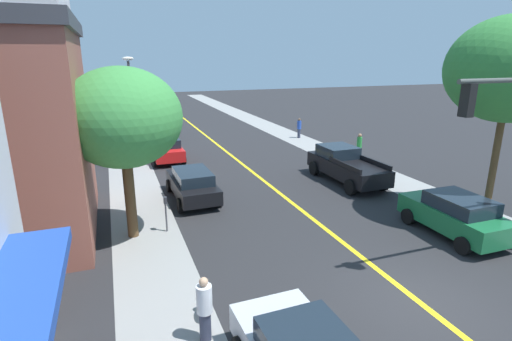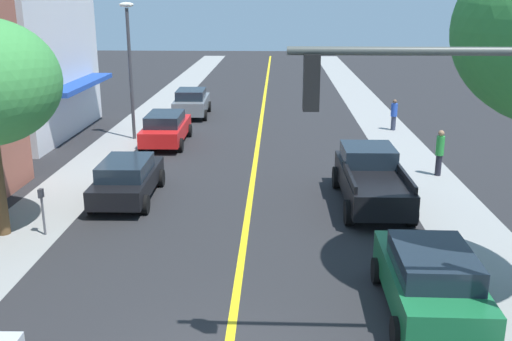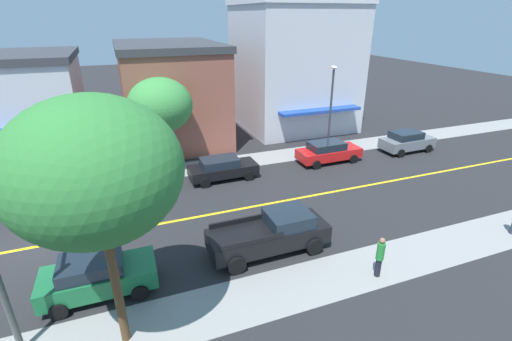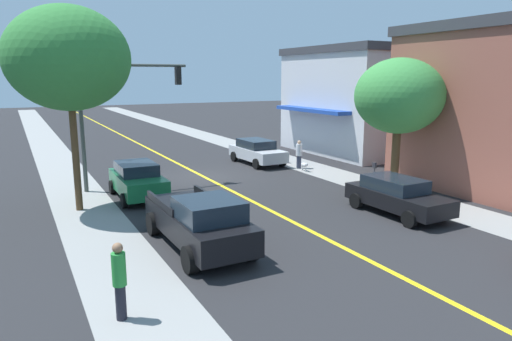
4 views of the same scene
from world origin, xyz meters
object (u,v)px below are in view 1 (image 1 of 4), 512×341
at_px(street_lamp, 131,97).
at_px(red_sedan_left_curb, 165,148).
at_px(pedestrian_blue_shirt, 299,128).
at_px(street_tree_right_corner, 123,118).
at_px(pedestrian_green_shirt, 359,146).
at_px(small_dog, 204,306).
at_px(grey_sedan_left_curb, 156,130).
at_px(green_sedan_right_curb, 455,214).
at_px(pedestrian_white_shirt, 205,308).
at_px(street_tree_left_near, 510,70).
at_px(black_sedan_left_curb, 192,184).
at_px(parking_meter, 166,209).
at_px(black_pickup_truck, 345,165).

distance_m(street_lamp, red_sedan_left_curb, 3.88).
bearing_deg(pedestrian_blue_shirt, street_tree_right_corner, -143.02).
bearing_deg(red_sedan_left_curb, pedestrian_green_shirt, -112.84).
height_order(street_lamp, small_dog, street_lamp).
distance_m(grey_sedan_left_curb, green_sedan_right_curb, 23.94).
bearing_deg(street_tree_right_corner, pedestrian_white_shirt, -79.25).
height_order(street_tree_left_near, red_sedan_left_curb, street_tree_left_near).
height_order(grey_sedan_left_curb, black_sedan_left_curb, grey_sedan_left_curb).
distance_m(green_sedan_right_curb, small_dog, 10.26).
xyz_separation_m(street_lamp, pedestrian_green_shirt, (13.56, -5.81, -3.07)).
distance_m(street_tree_left_near, green_sedan_right_curb, 5.96).
xyz_separation_m(street_tree_right_corner, green_sedan_right_curb, (11.54, -4.16, -3.68)).
distance_m(parking_meter, black_pickup_truck, 10.57).
bearing_deg(parking_meter, street_lamp, 91.29).
bearing_deg(small_dog, street_tree_right_corner, 20.96).
height_order(parking_meter, pedestrian_blue_shirt, pedestrian_blue_shirt).
xyz_separation_m(parking_meter, pedestrian_blue_shirt, (13.06, 14.83, -0.07)).
relative_size(red_sedan_left_curb, pedestrian_blue_shirt, 2.85).
relative_size(street_tree_left_near, parking_meter, 5.70).
distance_m(street_tree_left_near, street_lamp, 20.59).
xyz_separation_m(street_lamp, red_sedan_left_curb, (1.82, -1.07, -3.26)).
relative_size(green_sedan_right_curb, pedestrian_blue_shirt, 2.56).
distance_m(green_sedan_right_curb, pedestrian_white_shirt, 10.58).
relative_size(street_tree_right_corner, black_pickup_truck, 1.16).
bearing_deg(pedestrian_white_shirt, pedestrian_blue_shirt, -30.84).
relative_size(black_pickup_truck, pedestrian_blue_shirt, 3.30).
bearing_deg(black_pickup_truck, small_dog, 131.35).
relative_size(street_tree_right_corner, grey_sedan_left_curb, 1.48).
distance_m(pedestrian_blue_shirt, pedestrian_green_shirt, 8.28).
xyz_separation_m(black_sedan_left_curb, black_pickup_truck, (8.38, -0.08, 0.14)).
xyz_separation_m(red_sedan_left_curb, green_sedan_right_curb, (8.73, -15.42, 0.03)).
relative_size(street_tree_right_corner, street_lamp, 0.96).
relative_size(red_sedan_left_curb, pedestrian_white_shirt, 2.77).
bearing_deg(street_tree_right_corner, small_dog, -76.16).
relative_size(black_sedan_left_curb, pedestrian_white_shirt, 2.63).
xyz_separation_m(red_sedan_left_curb, small_dog, (-1.39, -17.03, -0.45)).
bearing_deg(red_sedan_left_curb, green_sedan_right_curb, -151.34).
height_order(street_tree_right_corner, street_lamp, street_lamp).
bearing_deg(parking_meter, pedestrian_white_shirt, -90.07).
relative_size(street_tree_left_near, pedestrian_blue_shirt, 4.95).
bearing_deg(black_sedan_left_curb, pedestrian_blue_shirt, -45.51).
bearing_deg(parking_meter, green_sedan_right_curb, -21.87).
bearing_deg(small_dog, street_tree_left_near, -72.14).
xyz_separation_m(red_sedan_left_curb, pedestrian_green_shirt, (11.74, -4.73, 0.19)).
bearing_deg(grey_sedan_left_curb, small_dog, 174.32).
bearing_deg(grey_sedan_left_curb, green_sedan_right_curb, -161.01).
relative_size(street_lamp, small_dog, 9.15).
relative_size(parking_meter, pedestrian_blue_shirt, 0.87).
bearing_deg(pedestrian_green_shirt, pedestrian_blue_shirt, -161.82).
height_order(street_tree_right_corner, small_dog, street_tree_right_corner).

